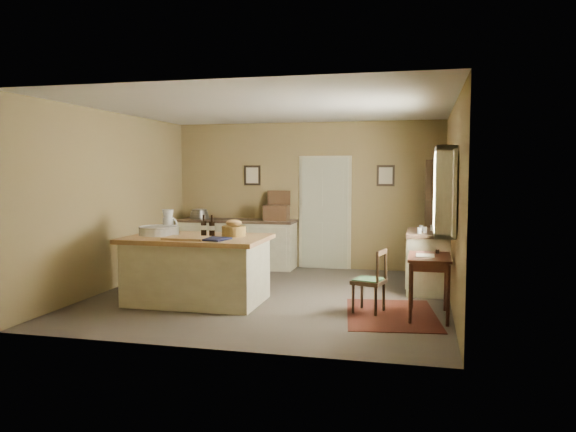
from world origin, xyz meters
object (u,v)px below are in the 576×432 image
Objects in this scene: writing_desk at (429,264)px; desk_chair at (369,282)px; right_cabinet at (428,261)px; shelving_unit at (438,220)px; sideboard at (238,242)px; work_island at (197,267)px.

writing_desk is 0.79m from desk_chair.
shelving_unit is at bearing 81.41° from right_cabinet.
shelving_unit is (0.90, 2.54, 0.59)m from desk_chair.
sideboard is 1.11× the size of shelving_unit.
writing_desk is at bearing -93.36° from shelving_unit.
work_island reaches higher than desk_chair.
desk_chair is 2.76m from shelving_unit.
work_island is at bearing -142.34° from shelving_unit.
shelving_unit is at bearing 86.64° from writing_desk.
writing_desk is (3.10, -0.08, 0.18)m from work_island.
right_cabinet is at bearing 90.01° from writing_desk.
desk_chair is 0.40× the size of shelving_unit.
shelving_unit is (3.60, -0.29, 0.51)m from sideboard.
sideboard is 2.78× the size of desk_chair.
sideboard is at bearing 159.35° from right_cabinet.
work_island is 0.87× the size of sideboard.
desk_chair is (2.71, -2.83, -0.08)m from sideboard.
sideboard is at bearing 175.35° from shelving_unit.
right_cabinet is 0.57× the size of shelving_unit.
right_cabinet is at bearing -98.59° from shelving_unit.
right_cabinet reaches higher than writing_desk.
work_island reaches higher than right_cabinet.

